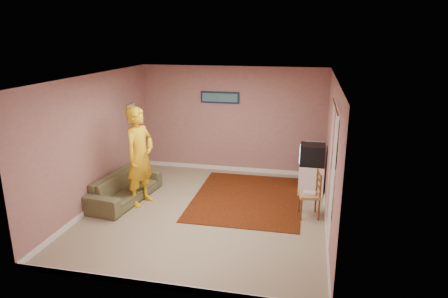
% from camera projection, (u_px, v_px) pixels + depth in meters
% --- Properties ---
extents(ground, '(5.00, 5.00, 0.00)m').
position_uv_depth(ground, '(207.00, 212.00, 7.76)').
color(ground, gray).
rests_on(ground, ground).
extents(wall_back, '(4.50, 0.02, 2.60)m').
position_uv_depth(wall_back, '(232.00, 120.00, 9.74)').
color(wall_back, '#AA7270').
rests_on(wall_back, ground).
extents(wall_front, '(4.50, 0.02, 2.60)m').
position_uv_depth(wall_front, '(156.00, 201.00, 5.05)').
color(wall_front, '#AA7270').
rests_on(wall_front, ground).
extents(wall_left, '(0.02, 5.00, 2.60)m').
position_uv_depth(wall_left, '(96.00, 141.00, 7.85)').
color(wall_left, '#AA7270').
rests_on(wall_left, ground).
extents(wall_right, '(0.02, 5.00, 2.60)m').
position_uv_depth(wall_right, '(331.00, 155.00, 6.93)').
color(wall_right, '#AA7270').
rests_on(wall_right, ground).
extents(ceiling, '(4.50, 5.00, 0.02)m').
position_uv_depth(ceiling, '(205.00, 77.00, 7.03)').
color(ceiling, silver).
rests_on(ceiling, wall_back).
extents(baseboard_back, '(4.50, 0.02, 0.10)m').
position_uv_depth(baseboard_back, '(232.00, 169.00, 10.08)').
color(baseboard_back, white).
rests_on(baseboard_back, ground).
extents(baseboard_front, '(4.50, 0.02, 0.10)m').
position_uv_depth(baseboard_front, '(160.00, 286.00, 5.41)').
color(baseboard_front, white).
rests_on(baseboard_front, ground).
extents(baseboard_left, '(0.02, 5.00, 0.10)m').
position_uv_depth(baseboard_left, '(102.00, 200.00, 8.20)').
color(baseboard_left, white).
rests_on(baseboard_left, ground).
extents(baseboard_right, '(0.02, 5.00, 0.10)m').
position_uv_depth(baseboard_right, '(326.00, 221.00, 7.28)').
color(baseboard_right, white).
rests_on(baseboard_right, ground).
extents(window, '(0.01, 1.10, 1.50)m').
position_uv_depth(window, '(334.00, 163.00, 6.05)').
color(window, black).
rests_on(window, wall_right).
extents(curtain_sheer, '(0.01, 0.75, 2.10)m').
position_uv_depth(curtain_sheer, '(332.00, 178.00, 5.96)').
color(curtain_sheer, silver).
rests_on(curtain_sheer, wall_right).
extents(curtain_floral, '(0.01, 0.35, 2.10)m').
position_uv_depth(curtain_floral, '(330.00, 164.00, 6.62)').
color(curtain_floral, beige).
rests_on(curtain_floral, wall_right).
extents(curtain_rod, '(0.02, 1.40, 0.02)m').
position_uv_depth(curtain_rod, '(335.00, 106.00, 5.81)').
color(curtain_rod, brown).
rests_on(curtain_rod, wall_right).
extents(picture_back, '(0.95, 0.04, 0.28)m').
position_uv_depth(picture_back, '(220.00, 97.00, 9.61)').
color(picture_back, '#131B36').
rests_on(picture_back, wall_back).
extents(picture_left, '(0.04, 0.38, 0.42)m').
position_uv_depth(picture_left, '(131.00, 113.00, 9.28)').
color(picture_left, beige).
rests_on(picture_left, wall_left).
extents(area_rug, '(2.26, 2.81, 0.01)m').
position_uv_depth(area_rug, '(248.00, 198.00, 8.39)').
color(area_rug, black).
rests_on(area_rug, ground).
extents(tv_cabinet, '(0.52, 0.47, 0.66)m').
position_uv_depth(tv_cabinet, '(311.00, 179.00, 8.56)').
color(tv_cabinet, white).
rests_on(tv_cabinet, ground).
extents(crt_tv, '(0.52, 0.46, 0.44)m').
position_uv_depth(crt_tv, '(312.00, 155.00, 8.40)').
color(crt_tv, black).
rests_on(crt_tv, tv_cabinet).
extents(chair_a, '(0.49, 0.48, 0.50)m').
position_uv_depth(chair_a, '(314.00, 161.00, 9.03)').
color(chair_a, tan).
rests_on(chair_a, ground).
extents(dvd_player, '(0.41, 0.34, 0.06)m').
position_uv_depth(dvd_player, '(313.00, 163.00, 9.05)').
color(dvd_player, '#A7A7AC').
rests_on(dvd_player, chair_a).
extents(blue_throw, '(0.42, 0.05, 0.45)m').
position_uv_depth(blue_throw, '(314.00, 151.00, 9.16)').
color(blue_throw, '#88A5DF').
rests_on(blue_throw, chair_a).
extents(chair_b, '(0.45, 0.46, 0.48)m').
position_uv_depth(chair_b, '(310.00, 189.00, 7.43)').
color(chair_b, tan).
rests_on(chair_b, ground).
extents(game_console, '(0.22, 0.17, 0.04)m').
position_uv_depth(game_console, '(309.00, 193.00, 7.45)').
color(game_console, white).
rests_on(game_console, chair_b).
extents(sofa, '(0.94, 1.96, 0.55)m').
position_uv_depth(sofa, '(125.00, 187.00, 8.24)').
color(sofa, brown).
rests_on(sofa, ground).
extents(person, '(0.65, 0.83, 1.99)m').
position_uv_depth(person, '(140.00, 156.00, 7.90)').
color(person, gold).
rests_on(person, ground).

